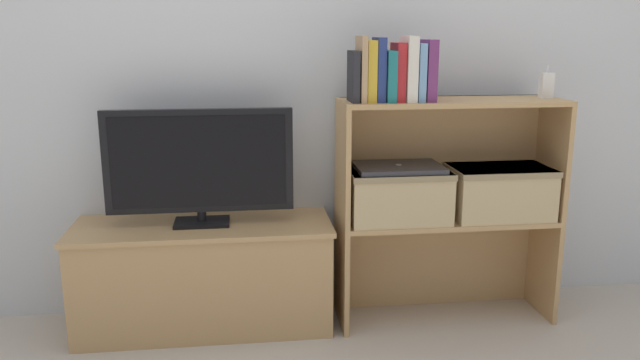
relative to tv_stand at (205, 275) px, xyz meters
The scene contains 19 objects.
ground_plane 0.56m from the tv_stand, 20.92° to the right, with size 16.00×16.00×0.00m, color #BCB2A3.
wall_back 1.11m from the tv_stand, 24.49° to the left, with size 10.00×0.05×2.40m.
tv_stand is the anchor object (origin of this frame).
tv 0.47m from the tv_stand, 90.00° to the right, with size 0.74×0.14×0.47m.
bookshelf_lower_tier 1.02m from the tv_stand, ahead, with size 0.91×0.29×0.45m.
bookshelf_upper_tier 1.15m from the tv_stand, ahead, with size 0.91×0.29×0.49m.
book_charcoal 1.02m from the tv_stand, ahead, with size 0.03×0.14×0.19m.
book_tan 1.06m from the tv_stand, ahead, with size 0.02×0.15×0.25m.
book_mustard 1.07m from the tv_stand, ahead, with size 0.04×0.13×0.23m.
book_navy 1.10m from the tv_stand, ahead, with size 0.03×0.13×0.24m.
book_teal 1.10m from the tv_stand, ahead, with size 0.04×0.15×0.19m.
book_crimson 1.14m from the tv_stand, ahead, with size 0.03×0.13×0.22m.
book_ivory 1.18m from the tv_stand, ahead, with size 0.04×0.16×0.25m.
book_skyblue 1.19m from the tv_stand, ahead, with size 0.03×0.14×0.22m.
book_plum 1.23m from the tv_stand, ahead, with size 0.04×0.14×0.24m.
baby_monitor 1.60m from the tv_stand, ahead, with size 0.05×0.04×0.13m.
storage_basket_left 0.87m from the tv_stand, ahead, with size 0.41×0.26×0.21m.
storage_basket_right 1.28m from the tv_stand, ahead, with size 0.41×0.26×0.21m.
laptop 0.91m from the tv_stand, ahead, with size 0.35×0.24×0.02m.
Camera 1 is at (-0.30, -2.27, 1.20)m, focal length 35.00 mm.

